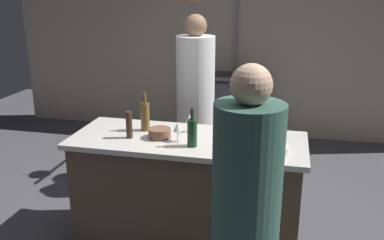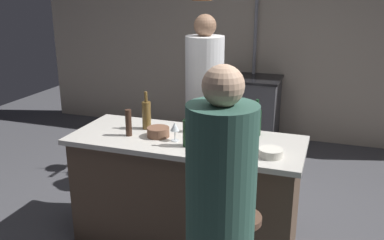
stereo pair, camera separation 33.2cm
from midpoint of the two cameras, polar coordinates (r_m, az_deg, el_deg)
ground_plane at (r=3.62m, az=-3.28°, el=-16.02°), size 9.00×9.00×0.00m
back_wall at (r=5.85m, az=4.42°, el=10.65°), size 6.40×0.16×2.60m
kitchen_island at (r=3.39m, az=-3.42°, el=-9.64°), size 1.80×0.72×0.90m
stove_range at (r=5.63m, az=3.60°, el=1.52°), size 0.80×0.64×0.89m
chef at (r=4.17m, az=-1.80°, el=1.11°), size 0.37×0.37×1.77m
guest_right at (r=2.27m, az=2.92°, el=-15.26°), size 0.35×0.35×1.67m
overhead_pot_rack at (r=4.92m, az=2.40°, el=13.41°), size 0.59×1.56×2.17m
pepper_mill at (r=3.25m, az=-11.47°, el=-0.70°), size 0.05×0.05×0.21m
wine_bottle_green at (r=3.31m, az=5.90°, el=0.00°), size 0.07×0.07×0.29m
wine_bottle_red at (r=3.02m, az=-3.13°, el=-1.72°), size 0.07×0.07×0.29m
wine_bottle_amber at (r=3.39m, az=-9.19°, el=0.50°), size 0.07×0.07×0.31m
wine_glass_by_chef at (r=3.32m, az=-3.21°, el=0.07°), size 0.07×0.07×0.15m
wine_glass_near_right_guest at (r=3.12m, az=-5.01°, el=-1.15°), size 0.07×0.07×0.15m
mixing_bowl_ceramic at (r=2.94m, az=8.28°, el=-4.05°), size 0.17×0.17×0.06m
mixing_bowl_wooden at (r=3.23m, az=-7.37°, el=-1.84°), size 0.17×0.17×0.07m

